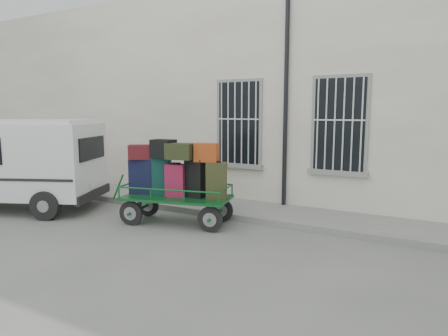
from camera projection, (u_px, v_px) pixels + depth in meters
ground at (191, 234)px, 8.39m from camera, size 80.00×80.00×0.00m
building at (286, 98)px, 12.72m from camera, size 24.00×5.15×6.00m
sidewalk at (239, 209)px, 10.28m from camera, size 24.00×1.70×0.15m
luggage_cart at (175, 178)px, 9.10m from camera, size 2.94×1.64×1.93m
van at (8, 158)px, 10.41m from camera, size 5.03×3.64×2.35m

